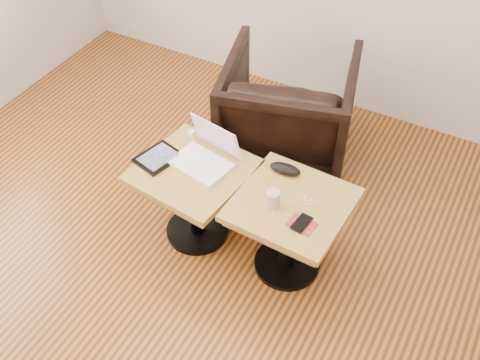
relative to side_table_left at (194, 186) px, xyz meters
The scene contains 11 objects.
room_shell 1.16m from the side_table_left, 64.06° to the right, with size 4.52×4.52×2.71m.
side_table_left is the anchor object (origin of this frame).
side_table_right 0.59m from the side_table_left, ahead, with size 0.60×0.60×0.53m.
laptop 0.20m from the side_table_left, 71.36° to the left, with size 0.36×0.33×0.22m.
tablet 0.26m from the side_table_left, behind, with size 0.24×0.28×0.02m.
charging_adapter 0.33m from the side_table_left, 123.17° to the left, with size 0.04×0.04×0.02m, color white.
glasses_case 0.53m from the side_table_left, 25.01° to the left, with size 0.18×0.08×0.05m, color black.
striped_cup 0.53m from the side_table_left, ahead, with size 0.07×0.07×0.09m, color #BA5280.
earbuds_tangle 0.68m from the side_table_left, ahead, with size 0.08×0.05×0.01m.
phone_on_sleeve 0.71m from the side_table_left, ahead, with size 0.15×0.13×0.02m.
armchair 0.91m from the side_table_left, 79.63° to the left, with size 0.81×0.83×0.76m, color black.
Camera 1 is at (1.08, -1.40, 2.78)m, focal length 45.00 mm.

